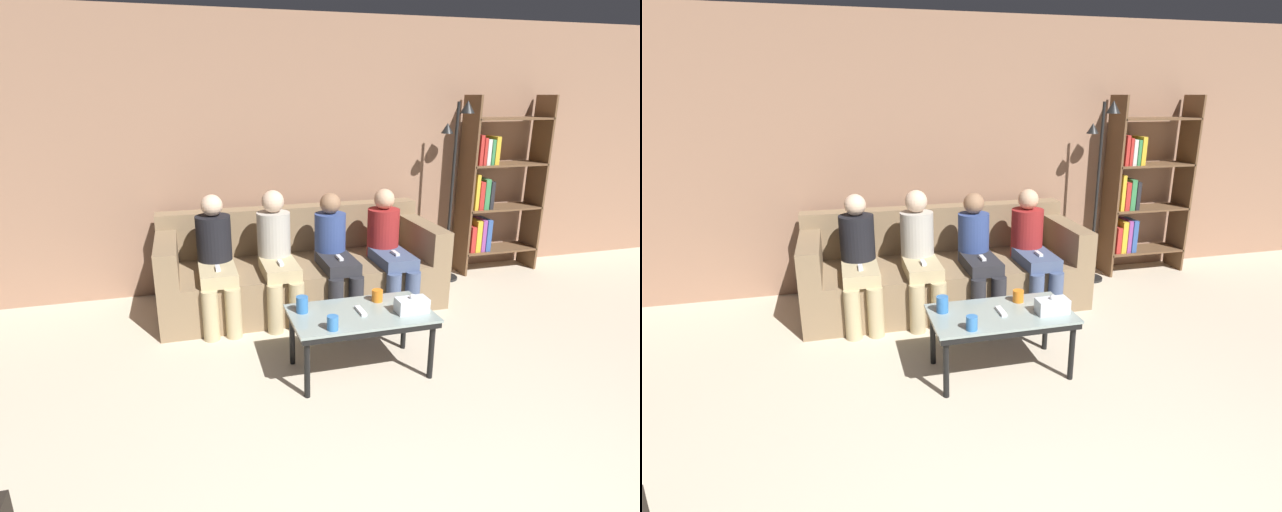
{
  "view_description": "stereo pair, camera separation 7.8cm",
  "coord_description": "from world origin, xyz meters",
  "views": [
    {
      "loc": [
        -1.0,
        -0.92,
        1.88
      ],
      "look_at": [
        0.0,
        2.68,
        0.67
      ],
      "focal_mm": 28.0,
      "sensor_mm": 36.0,
      "label": 1
    },
    {
      "loc": [
        -0.92,
        -0.94,
        1.88
      ],
      "look_at": [
        0.0,
        2.68,
        0.67
      ],
      "focal_mm": 28.0,
      "sensor_mm": 36.0,
      "label": 2
    }
  ],
  "objects": [
    {
      "name": "wall_back",
      "position": [
        0.0,
        3.94,
        1.3
      ],
      "size": [
        12.0,
        0.06,
        2.6
      ],
      "color": "#9E755B",
      "rests_on": "ground_plane"
    },
    {
      "name": "cup_near_left",
      "position": [
        0.29,
        2.18,
        0.5
      ],
      "size": [
        0.08,
        0.08,
        0.09
      ],
      "color": "orange",
      "rests_on": "coffee_table"
    },
    {
      "name": "tissue_box",
      "position": [
        0.45,
        1.95,
        0.5
      ],
      "size": [
        0.22,
        0.12,
        0.13
      ],
      "color": "silver",
      "rests_on": "coffee_table"
    },
    {
      "name": "seated_person_left_end",
      "position": [
        -0.78,
        3.14,
        0.57
      ],
      "size": [
        0.31,
        0.68,
        1.09
      ],
      "color": "tan",
      "rests_on": "ground_plane"
    },
    {
      "name": "standing_lamp",
      "position": [
        1.65,
        3.56,
        1.12
      ],
      "size": [
        0.31,
        0.26,
        1.82
      ],
      "color": "black",
      "rests_on": "ground_plane"
    },
    {
      "name": "bookshelf",
      "position": [
        2.2,
        3.71,
        0.89
      ],
      "size": [
        0.89,
        0.32,
        1.88
      ],
      "color": "brown",
      "rests_on": "ground_plane"
    },
    {
      "name": "coffee_table",
      "position": [
        0.11,
        2.03,
        0.41
      ],
      "size": [
        0.98,
        0.54,
        0.45
      ],
      "color": "#8C9E99",
      "rests_on": "ground_plane"
    },
    {
      "name": "seated_person_mid_left",
      "position": [
        -0.26,
        3.13,
        0.57
      ],
      "size": [
        0.31,
        0.69,
        1.1
      ],
      "color": "tan",
      "rests_on": "ground_plane"
    },
    {
      "name": "game_remote",
      "position": [
        0.11,
        2.03,
        0.46
      ],
      "size": [
        0.04,
        0.15,
        0.02
      ],
      "color": "white",
      "rests_on": "coffee_table"
    },
    {
      "name": "cup_near_right",
      "position": [
        -0.28,
        2.14,
        0.51
      ],
      "size": [
        0.08,
        0.08,
        0.11
      ],
      "color": "#3372BF",
      "rests_on": "coffee_table"
    },
    {
      "name": "seated_person_mid_right",
      "position": [
        0.26,
        3.12,
        0.55
      ],
      "size": [
        0.31,
        0.69,
        1.05
      ],
      "color": "#28282D",
      "rests_on": "ground_plane"
    },
    {
      "name": "cup_far_center",
      "position": [
        -0.15,
        1.83,
        0.5
      ],
      "size": [
        0.07,
        0.07,
        0.09
      ],
      "color": "#3372BF",
      "rests_on": "coffee_table"
    },
    {
      "name": "seated_person_right_end",
      "position": [
        0.78,
        3.12,
        0.56
      ],
      "size": [
        0.31,
        0.71,
        1.06
      ],
      "color": "#47567A",
      "rests_on": "ground_plane"
    },
    {
      "name": "couch",
      "position": [
        0.0,
        3.38,
        0.31
      ],
      "size": [
        2.53,
        0.98,
        0.85
      ],
      "color": "#897051",
      "rests_on": "ground_plane"
    }
  ]
}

